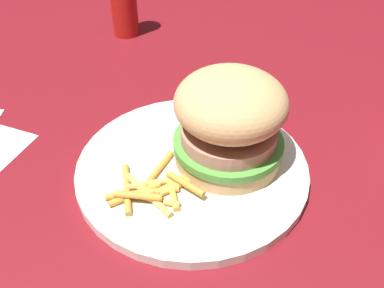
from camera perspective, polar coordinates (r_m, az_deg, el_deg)
name	(u,v)px	position (r m, az deg, el deg)	size (l,w,h in m)	color
ground_plane	(209,174)	(0.50, 2.19, -3.96)	(1.60, 1.60, 0.00)	maroon
plate	(192,168)	(0.50, 0.00, -3.19)	(0.26, 0.26, 0.01)	silver
sandwich	(230,120)	(0.47, 4.96, 3.20)	(0.12, 0.12, 0.11)	tan
fries_pile	(154,188)	(0.46, -4.98, -5.77)	(0.10, 0.10, 0.01)	gold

